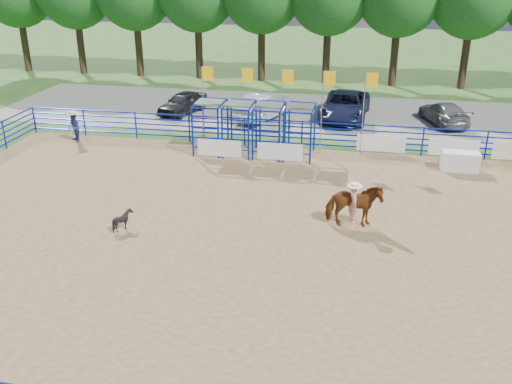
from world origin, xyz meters
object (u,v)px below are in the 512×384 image
car_a (183,103)px  car_d (444,113)px  horse_and_rider (354,204)px  calf (123,220)px  car_c (345,106)px  spectator_cowboy (74,127)px  announcer_table (460,161)px  car_b (264,106)px

car_a → car_d: size_ratio=0.90×
horse_and_rider → calf: bearing=-167.4°
horse_and_rider → car_c: horse_and_rider is taller
spectator_cowboy → car_d: 21.05m
calf → spectator_cowboy: size_ratio=0.49×
announcer_table → spectator_cowboy: size_ratio=1.04×
horse_and_rider → car_d: size_ratio=0.57×
spectator_cowboy → announcer_table: bearing=-2.0°
announcer_table → calf: bearing=-146.2°
announcer_table → car_b: 12.65m
calf → car_d: bearing=-51.7°
horse_and_rider → calf: horse_and_rider is taller
horse_and_rider → car_a: size_ratio=0.63×
horse_and_rider → car_b: horse_and_rider is taller
announcer_table → calf: 15.60m
announcer_table → horse_and_rider: bearing=-124.6°
calf → car_c: size_ratio=0.14×
horse_and_rider → spectator_cowboy: horse_and_rider is taller
car_b → car_c: size_ratio=0.83×
calf → spectator_cowboy: bearing=22.0°
car_b → spectator_cowboy: bearing=56.3°
calf → spectator_cowboy: spectator_cowboy is taller
spectator_cowboy → car_c: bearing=27.2°
announcer_table → car_a: (-15.68, 7.26, 0.21)m
car_c → car_d: bearing=5.2°
car_c → car_d: car_c is taller
announcer_table → horse_and_rider: size_ratio=0.68×
horse_and_rider → car_c: 14.72m
horse_and_rider → car_d: (4.82, 14.79, -0.31)m
horse_and_rider → car_a: bearing=127.9°
announcer_table → spectator_cowboy: spectator_cowboy is taller
horse_and_rider → car_d: bearing=72.0°
horse_and_rider → calf: (-8.26, -1.84, -0.54)m
car_a → car_c: size_ratio=0.67×
car_b → horse_and_rider: bearing=134.1°
car_a → car_c: car_c is taller
calf → car_c: car_c is taller
horse_and_rider → spectator_cowboy: (-14.93, 7.51, -0.11)m
horse_and_rider → spectator_cowboy: bearing=153.3°
horse_and_rider → spectator_cowboy: size_ratio=1.52×
car_d → announcer_table: bearing=71.6°
announcer_table → calf: announcer_table is taller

